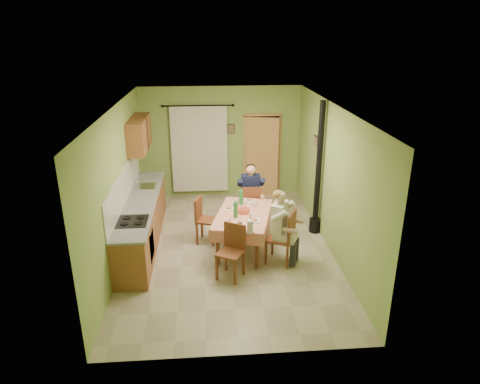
{
  "coord_description": "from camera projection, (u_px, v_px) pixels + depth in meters",
  "views": [
    {
      "loc": [
        -0.36,
        -7.55,
        4.08
      ],
      "look_at": [
        0.25,
        0.1,
        1.15
      ],
      "focal_mm": 32.0,
      "sensor_mm": 36.0,
      "label": 1
    }
  ],
  "objects": [
    {
      "name": "kitchen_run",
      "position": [
        142.0,
        220.0,
        8.59
      ],
      "size": [
        0.64,
        3.64,
        1.56
      ],
      "color": "brown",
      "rests_on": "ground"
    },
    {
      "name": "chair_right",
      "position": [
        281.0,
        248.0,
        7.92
      ],
      "size": [
        0.62,
        0.62,
        1.03
      ],
      "rotation": [
        0.0,
        0.0,
        1.12
      ],
      "color": "brown",
      "rests_on": "ground"
    },
    {
      "name": "picture_right",
      "position": [
        316.0,
        141.0,
        9.12
      ],
      "size": [
        0.03,
        0.31,
        0.21
      ],
      "primitive_type": "cube",
      "color": "brown",
      "rests_on": "room_shell"
    },
    {
      "name": "picture_back",
      "position": [
        231.0,
        129.0,
        10.68
      ],
      "size": [
        0.19,
        0.03,
        0.23
      ],
      "primitive_type": "cube",
      "color": "black",
      "rests_on": "room_shell"
    },
    {
      "name": "upper_cabinets",
      "position": [
        139.0,
        134.0,
        9.27
      ],
      "size": [
        0.35,
        1.4,
        0.7
      ],
      "primitive_type": "cube",
      "color": "brown",
      "rests_on": "room_shell"
    },
    {
      "name": "stove_flue",
      "position": [
        317.0,
        187.0,
        8.85
      ],
      "size": [
        0.24,
        0.24,
        2.8
      ],
      "color": "black",
      "rests_on": "ground"
    },
    {
      "name": "man_right",
      "position": [
        281.0,
        219.0,
        7.72
      ],
      "size": [
        0.61,
        0.65,
        1.39
      ],
      "rotation": [
        0.0,
        0.0,
        1.12
      ],
      "color": "silver",
      "rests_on": "chair_right"
    },
    {
      "name": "room_shell",
      "position": [
        227.0,
        160.0,
        7.87
      ],
      "size": [
        4.04,
        6.04,
        2.82
      ],
      "color": "#8DAD59",
      "rests_on": "ground"
    },
    {
      "name": "man_far",
      "position": [
        251.0,
        189.0,
        9.16
      ],
      "size": [
        0.58,
        0.47,
        1.39
      ],
      "rotation": [
        0.0,
        0.0,
        -0.01
      ],
      "color": "#141938",
      "rests_on": "chair_far"
    },
    {
      "name": "dining_table",
      "position": [
        243.0,
        231.0,
        8.36
      ],
      "size": [
        1.36,
        1.84,
        0.76
      ],
      "rotation": [
        0.0,
        0.0,
        -0.25
      ],
      "color": "#E68A7A",
      "rests_on": "ground"
    },
    {
      "name": "chair_near",
      "position": [
        231.0,
        262.0,
        7.42
      ],
      "size": [
        0.56,
        0.56,
        0.97
      ],
      "rotation": [
        0.0,
        0.0,
        2.62
      ],
      "color": "brown",
      "rests_on": "ground"
    },
    {
      "name": "floor",
      "position": [
        228.0,
        248.0,
        8.52
      ],
      "size": [
        4.0,
        6.0,
        0.01
      ],
      "primitive_type": "cube",
      "color": "tan",
      "rests_on": "ground"
    },
    {
      "name": "curtain",
      "position": [
        199.0,
        149.0,
        10.73
      ],
      "size": [
        1.7,
        0.07,
        2.22
      ],
      "color": "black",
      "rests_on": "ground"
    },
    {
      "name": "chair_far",
      "position": [
        251.0,
        214.0,
        9.35
      ],
      "size": [
        0.42,
        0.42,
        0.98
      ],
      "rotation": [
        0.0,
        0.0,
        -0.01
      ],
      "color": "brown",
      "rests_on": "ground"
    },
    {
      "name": "doorway",
      "position": [
        262.0,
        155.0,
        10.95
      ],
      "size": [
        0.96,
        0.22,
        2.15
      ],
      "color": "black",
      "rests_on": "ground"
    },
    {
      "name": "chair_left",
      "position": [
        206.0,
        229.0,
        8.68
      ],
      "size": [
        0.49,
        0.49,
        0.94
      ],
      "rotation": [
        0.0,
        0.0,
        -1.88
      ],
      "color": "brown",
      "rests_on": "ground"
    },
    {
      "name": "tableware",
      "position": [
        243.0,
        213.0,
        8.1
      ],
      "size": [
        0.69,
        1.64,
        0.33
      ],
      "color": "white",
      "rests_on": "dining_table"
    }
  ]
}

